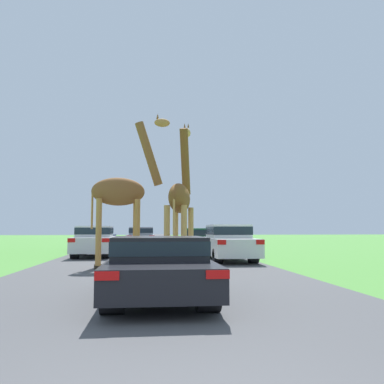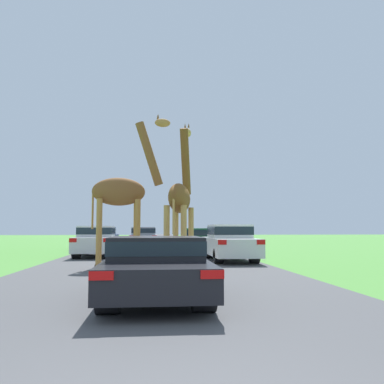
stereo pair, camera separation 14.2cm
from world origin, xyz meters
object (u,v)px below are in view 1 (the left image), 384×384
car_far_ahead (95,241)px  car_rear_follower (199,239)px  giraffe_near_road (180,199)px  car_lead_maroon (159,265)px  car_verge_right (99,238)px  car_queue_right (141,236)px  giraffe_companion (123,195)px  car_queue_left (228,242)px

car_far_ahead → car_rear_follower: 6.00m
giraffe_near_road → car_rear_follower: (1.80, 9.43, -1.55)m
car_lead_maroon → car_rear_follower: 14.82m
car_far_ahead → car_verge_right: bearing=94.8°
giraffe_near_road → car_rear_follower: 9.73m
car_far_ahead → giraffe_near_road: bearing=-62.2°
giraffe_near_road → car_queue_right: giraffe_near_road is taller
giraffe_companion → car_rear_follower: 9.30m
car_far_ahead → car_rear_follower: bearing=27.5°
car_queue_left → car_verge_right: (-6.33, 8.89, -0.04)m
car_queue_right → car_far_ahead: (-2.02, -10.58, 0.01)m
car_lead_maroon → car_far_ahead: car_far_ahead is taller
car_far_ahead → car_verge_right: 6.00m
car_queue_left → car_lead_maroon: bearing=-109.4°
giraffe_near_road → car_verge_right: size_ratio=1.10×
car_queue_left → car_far_ahead: (-5.82, 2.91, -0.02)m
giraffe_companion → car_queue_right: giraffe_companion is taller
car_lead_maroon → giraffe_near_road: bearing=80.9°
car_queue_right → car_lead_maroon: bearing=-88.3°
giraffe_companion → car_lead_maroon: 6.60m
giraffe_companion → car_queue_right: (0.40, 16.16, -1.75)m
car_verge_right → car_queue_left: bearing=-54.6°
giraffe_companion → car_verge_right: 11.88m
giraffe_near_road → giraffe_companion: bearing=164.1°
car_queue_right → car_far_ahead: car_far_ahead is taller
car_lead_maroon → giraffe_companion: bearing=99.7°
giraffe_companion → car_verge_right: size_ratio=1.16×
car_lead_maroon → car_far_ahead: (-2.69, 11.82, 0.12)m
giraffe_companion → car_queue_left: giraffe_companion is taller
giraffe_near_road → giraffe_companion: 2.20m
car_queue_left → car_rear_follower: size_ratio=1.03×
giraffe_companion → car_queue_left: 5.26m
car_queue_right → car_verge_right: 5.25m
giraffe_near_road → car_far_ahead: (-3.52, 6.67, -1.51)m
giraffe_near_road → car_queue_left: 4.65m
giraffe_near_road → car_rear_follower: giraffe_near_road is taller
car_verge_right → giraffe_near_road: bearing=-72.4°
giraffe_near_road → car_queue_right: bearing=109.0°
car_queue_left → car_rear_follower: 5.70m
car_queue_right → car_rear_follower: (3.30, -7.82, -0.03)m
giraffe_companion → car_verge_right: (-2.12, 11.55, -1.75)m
car_queue_right → car_queue_left: bearing=-74.3°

